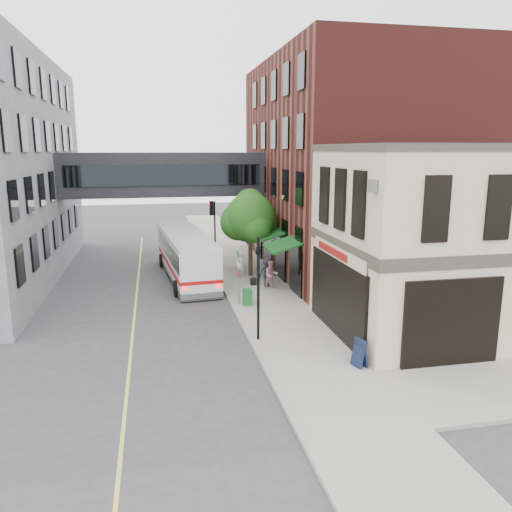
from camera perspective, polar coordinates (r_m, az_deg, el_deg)
name	(u,v)px	position (r m, az deg, el deg)	size (l,w,h in m)	color
ground	(259,362)	(20.16, 0.32, -11.99)	(120.00, 120.00, 0.00)	#38383A
sidewalk_main	(245,273)	(33.54, -1.30, -1.96)	(4.00, 60.00, 0.15)	gray
corner_building	(444,240)	(24.08, 20.66, 1.72)	(10.19, 8.12, 8.45)	#C2AE94
brick_building	(355,167)	(35.79, 11.21, 9.90)	(13.76, 18.00, 14.00)	#4F1B18
skyway_bridge	(164,174)	(36.05, -10.46, 9.17)	(14.00, 3.18, 3.00)	black
traffic_signal_near	(258,276)	(21.10, 0.18, -2.29)	(0.44, 0.22, 4.60)	black
traffic_signal_far	(213,220)	(35.58, -4.96, 4.17)	(0.53, 0.28, 4.50)	black
street_sign_pole	(238,272)	(26.13, -2.02, -1.84)	(0.08, 0.75, 3.00)	gray
street_tree	(250,218)	(32.09, -0.74, 4.38)	(3.80, 3.20, 5.60)	#382619
lane_marking	(136,297)	(29.21, -13.52, -4.59)	(0.12, 40.00, 0.01)	#D8CC4C
bus	(186,253)	(32.48, -8.01, 0.31)	(3.41, 11.13, 2.95)	white
pedestrian_a	(242,265)	(31.71, -1.66, -1.06)	(0.62, 0.41, 1.71)	silver
pedestrian_b	(271,275)	(29.46, 1.75, -2.13)	(0.81, 0.63, 1.66)	pink
pedestrian_c	(267,272)	(29.78, 1.27, -1.90)	(1.13, 0.65, 1.74)	#21212A
newspaper_box	(248,297)	(26.39, -0.98, -4.70)	(0.45, 0.40, 0.90)	#166025
sandwich_board	(360,353)	(19.60, 11.80, -10.77)	(0.39, 0.61, 1.09)	#101932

